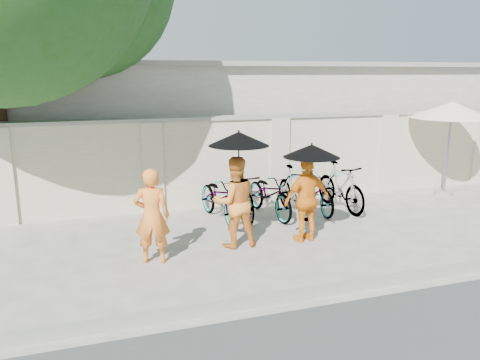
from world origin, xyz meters
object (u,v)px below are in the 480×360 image
object	(u,v)px
monk_left	(152,216)
monk_right	(307,200)
patio_umbrella	(452,111)
monk_center	(235,202)

from	to	relation	value
monk_left	monk_right	xyz separation A→B (m)	(2.82, 0.13, -0.00)
monk_left	patio_umbrella	size ratio (longest dim) A/B	0.67
monk_left	monk_right	bearing A→B (deg)	-162.70
monk_right	monk_left	bearing A→B (deg)	-4.86
monk_left	monk_center	distance (m)	1.52
patio_umbrella	monk_left	bearing A→B (deg)	-164.66
monk_left	monk_right	distance (m)	2.82
monk_center	monk_right	world-z (taller)	monk_center
monk_center	patio_umbrella	size ratio (longest dim) A/B	0.69
monk_center	patio_umbrella	world-z (taller)	patio_umbrella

